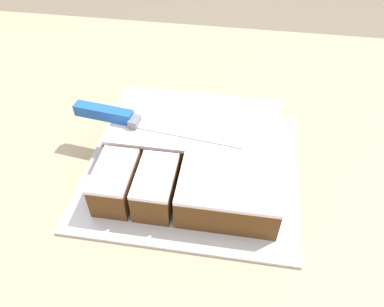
# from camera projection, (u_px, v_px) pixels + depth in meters

# --- Properties ---
(countertop) EXTENTS (1.40, 1.10, 0.93)m
(countertop) POSITION_uv_depth(u_px,v_px,m) (181.00, 273.00, 1.05)
(countertop) COLOR tan
(countertop) RESTS_ON ground_plane
(cake_board) EXTENTS (0.39, 0.36, 0.01)m
(cake_board) POSITION_uv_depth(u_px,v_px,m) (192.00, 167.00, 0.70)
(cake_board) COLOR silver
(cake_board) RESTS_ON countertop
(cake) EXTENTS (0.31, 0.28, 0.07)m
(cake) POSITION_uv_depth(u_px,v_px,m) (194.00, 153.00, 0.68)
(cake) COLOR brown
(cake) RESTS_ON cake_board
(knife) EXTENTS (0.32, 0.06, 0.02)m
(knife) POSITION_uv_depth(u_px,v_px,m) (123.00, 117.00, 0.68)
(knife) COLOR silver
(knife) RESTS_ON cake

